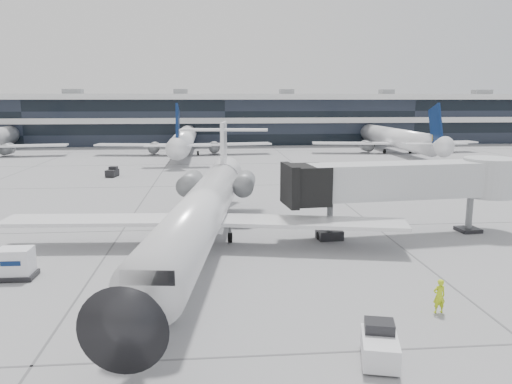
{
  "coord_description": "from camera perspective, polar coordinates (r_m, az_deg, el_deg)",
  "views": [
    {
      "loc": [
        -2.97,
        -38.25,
        10.07
      ],
      "look_at": [
        0.58,
        1.67,
        2.6
      ],
      "focal_mm": 35.0,
      "sensor_mm": 36.0,
      "label": 1
    }
  ],
  "objects": [
    {
      "name": "baggage_tug",
      "position": [
        20.82,
        13.94,
        -16.66
      ],
      "size": [
        1.88,
        2.56,
        1.46
      ],
      "rotation": [
        0.0,
        0.0,
        -0.25
      ],
      "color": "white",
      "rests_on": "ground"
    },
    {
      "name": "cargo_uld",
      "position": [
        31.73,
        -25.78,
        -7.39
      ],
      "size": [
        2.12,
        1.58,
        1.72
      ],
      "rotation": [
        0.0,
        0.0,
        -0.01
      ],
      "color": "black",
      "rests_on": "ground"
    },
    {
      "name": "ramp_worker",
      "position": [
        25.78,
        20.2,
        -11.1
      ],
      "size": [
        0.64,
        0.44,
        1.69
      ],
      "primitive_type": "imported",
      "rotation": [
        0.0,
        0.0,
        3.21
      ],
      "color": "#BFDF17",
      "rests_on": "ground"
    },
    {
      "name": "terminal",
      "position": [
        120.39,
        -3.7,
        8.13
      ],
      "size": [
        170.0,
        22.0,
        10.0
      ],
      "primitive_type": "cube",
      "color": "black",
      "rests_on": "ground"
    },
    {
      "name": "ground",
      "position": [
        39.66,
        -0.62,
        -4.15
      ],
      "size": [
        220.0,
        220.0,
        0.0
      ],
      "primitive_type": "plane",
      "color": "gray",
      "rests_on": "ground"
    },
    {
      "name": "traffic_cone",
      "position": [
        50.02,
        -7.81,
        -0.87
      ],
      "size": [
        0.44,
        0.44,
        0.52
      ],
      "rotation": [
        0.0,
        0.0,
        0.3
      ],
      "color": "red",
      "rests_on": "ground"
    },
    {
      "name": "bg_jet_right",
      "position": [
        100.1,
        15.44,
        4.41
      ],
      "size": [
        32.0,
        40.0,
        9.6
      ],
      "primitive_type": null,
      "color": "white",
      "rests_on": "ground"
    },
    {
      "name": "far_tug",
      "position": [
        68.5,
        -16.09,
        2.19
      ],
      "size": [
        1.58,
        2.25,
        1.31
      ],
      "rotation": [
        0.0,
        0.0,
        -0.19
      ],
      "color": "black",
      "rests_on": "ground"
    },
    {
      "name": "jet_bridge",
      "position": [
        38.7,
        17.52,
        1.25
      ],
      "size": [
        17.7,
        5.13,
        5.68
      ],
      "rotation": [
        0.0,
        0.0,
        0.1
      ],
      "color": "silver",
      "rests_on": "ground"
    },
    {
      "name": "regional_jet",
      "position": [
        34.09,
        -6.09,
        -1.95
      ],
      "size": [
        27.65,
        34.51,
        7.97
      ],
      "rotation": [
        0.0,
        0.0,
        -0.13
      ],
      "color": "white",
      "rests_on": "ground"
    },
    {
      "name": "bg_jet_center",
      "position": [
        93.93,
        -8.15,
        4.3
      ],
      "size": [
        32.0,
        40.0,
        9.6
      ],
      "primitive_type": null,
      "color": "white",
      "rests_on": "ground"
    }
  ]
}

